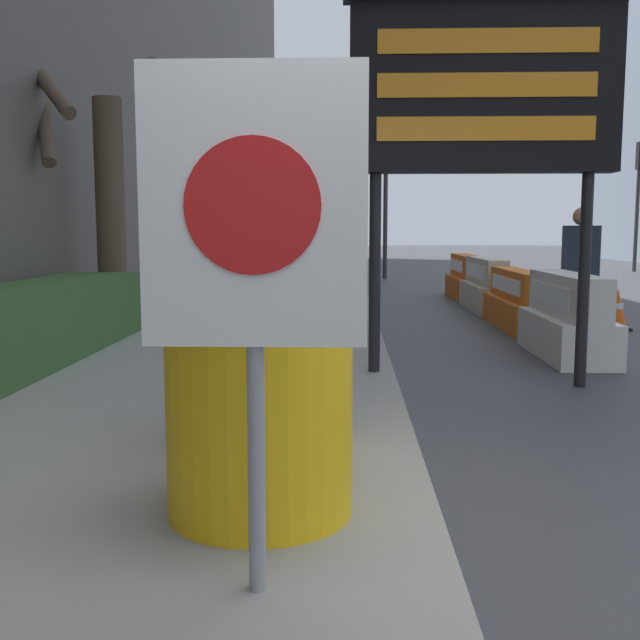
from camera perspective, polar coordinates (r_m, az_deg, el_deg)
ground_plane at (r=3.17m, az=9.99°, el=-18.47°), size 120.00×120.00×0.00m
hedge_strip at (r=7.01m, az=-23.01°, el=-0.83°), size 0.90×5.61×0.71m
bare_tree at (r=9.86m, az=-16.31°, el=10.05°), size 1.94×2.07×3.54m
barrel_drum_foreground at (r=3.26m, az=-4.63°, el=-6.54°), size 0.83×0.83×0.95m
barrel_drum_middle at (r=4.32m, az=-3.30°, el=-3.21°), size 0.83×0.83×0.95m
warning_sign at (r=2.44m, az=-5.09°, el=6.44°), size 0.74×0.08×1.76m
message_board at (r=6.64m, az=12.39°, el=16.91°), size 2.35×0.36×3.32m
jersey_barrier_white at (r=8.37m, az=18.29°, el=-0.03°), size 0.62×1.83×0.89m
jersey_barrier_orange_near at (r=10.64m, az=14.75°, el=1.30°), size 0.51×2.15×0.80m
jersey_barrier_cream at (r=12.91m, az=12.49°, el=2.46°), size 0.56×2.15×0.87m
jersey_barrier_orange_far at (r=15.04m, az=11.00°, el=3.08°), size 0.54×1.87×0.86m
traffic_cone_near at (r=16.07m, az=10.92°, el=3.27°), size 0.41×0.41×0.74m
traffic_cone_mid at (r=17.15m, az=11.92°, el=3.34°), size 0.37×0.37×0.66m
traffic_cone_far at (r=10.83m, az=21.71°, el=0.72°), size 0.32×0.32×0.57m
traffic_light_near_curb at (r=20.79m, az=5.06°, el=12.02°), size 0.28×0.45×4.45m
traffic_light_far_side at (r=26.05m, az=23.19°, el=9.89°), size 0.28×0.45×4.07m
pedestrian_passerby at (r=9.42m, az=19.21°, el=4.09°), size 0.47×0.34×1.61m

